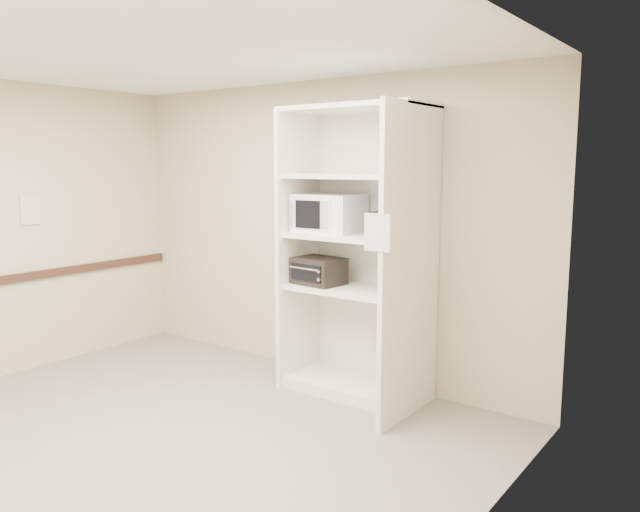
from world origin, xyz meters
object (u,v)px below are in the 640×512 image
Objects in this scene: microwave at (329,213)px; toaster_oven_lower at (319,271)px; shelving_unit at (361,263)px; toaster_oven_upper at (395,224)px.

toaster_oven_lower is at bearing -126.98° from microwave.
shelving_unit is 6.96× the size of toaster_oven_upper.
toaster_oven_upper is at bearing 0.27° from microwave.
toaster_oven_upper reaches higher than toaster_oven_lower.
toaster_oven_upper is 0.84× the size of toaster_oven_lower.
toaster_oven_lower is (-0.69, -0.10, -0.44)m from toaster_oven_upper.
toaster_oven_upper is 0.82m from toaster_oven_lower.
toaster_oven_upper is at bearing 14.60° from toaster_oven_lower.
shelving_unit is 0.41m from toaster_oven_lower.
microwave is at bearing 177.32° from shelving_unit.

